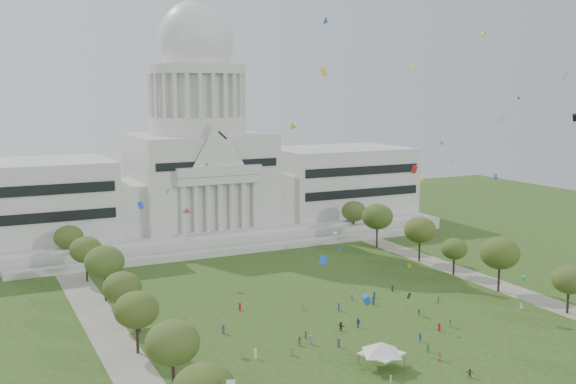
% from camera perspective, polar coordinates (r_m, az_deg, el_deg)
% --- Properties ---
extents(ground, '(400.00, 400.00, 0.00)m').
position_cam_1_polar(ground, '(135.69, 8.59, -12.67)').
color(ground, '#2D4B17').
rests_on(ground, ground).
extents(capitol, '(160.00, 64.50, 91.30)m').
position_cam_1_polar(capitol, '(230.59, -7.51, 1.86)').
color(capitol, beige).
rests_on(capitol, ground).
extents(path_left, '(8.00, 160.00, 0.04)m').
position_cam_1_polar(path_left, '(144.41, -14.96, -11.53)').
color(path_left, gray).
rests_on(path_left, ground).
extents(path_right, '(8.00, 160.00, 0.04)m').
position_cam_1_polar(path_right, '(186.57, 15.57, -6.95)').
color(path_right, gray).
rests_on(path_right, ground).
extents(row_tree_l_1, '(8.86, 8.86, 12.59)m').
position_cam_1_polar(row_tree_l_1, '(112.02, -9.75, -12.47)').
color(row_tree_l_1, black).
rests_on(row_tree_l_1, ground).
extents(row_tree_r_1, '(7.58, 7.58, 10.78)m').
position_cam_1_polar(row_tree_r_1, '(161.92, 22.71, -6.88)').
color(row_tree_r_1, black).
rests_on(row_tree_r_1, ground).
extents(row_tree_l_2, '(8.42, 8.42, 11.97)m').
position_cam_1_polar(row_tree_l_2, '(130.46, -12.71, -9.70)').
color(row_tree_l_2, black).
rests_on(row_tree_l_2, ground).
extents(row_tree_r_2, '(9.55, 9.55, 13.58)m').
position_cam_1_polar(row_tree_r_2, '(172.77, 17.51, -4.97)').
color(row_tree_r_2, black).
rests_on(row_tree_r_2, ground).
extents(row_tree_l_3, '(8.12, 8.12, 11.55)m').
position_cam_1_polar(row_tree_l_3, '(146.26, -13.87, -7.85)').
color(row_tree_l_3, black).
rests_on(row_tree_l_3, ground).
extents(row_tree_r_3, '(7.01, 7.01, 9.98)m').
position_cam_1_polar(row_tree_r_3, '(185.82, 13.91, -4.70)').
color(row_tree_r_3, black).
rests_on(row_tree_r_3, ground).
extents(row_tree_l_4, '(9.29, 9.29, 13.21)m').
position_cam_1_polar(row_tree_l_4, '(163.49, -15.28, -5.74)').
color(row_tree_l_4, black).
rests_on(row_tree_l_4, ground).
extents(row_tree_r_4, '(9.19, 9.19, 13.06)m').
position_cam_1_polar(row_tree_r_4, '(197.42, 11.11, -3.18)').
color(row_tree_r_4, black).
rests_on(row_tree_r_4, ground).
extents(row_tree_l_5, '(8.33, 8.33, 11.85)m').
position_cam_1_polar(row_tree_l_5, '(181.36, -16.74, -4.71)').
color(row_tree_l_5, black).
rests_on(row_tree_l_5, ground).
extents(row_tree_r_5, '(9.82, 9.82, 13.96)m').
position_cam_1_polar(row_tree_r_5, '(212.66, 7.57, -2.07)').
color(row_tree_r_5, black).
rests_on(row_tree_r_5, ground).
extents(row_tree_l_6, '(8.19, 8.19, 11.64)m').
position_cam_1_polar(row_tree_l_6, '(198.68, -18.07, -3.67)').
color(row_tree_l_6, black).
rests_on(row_tree_l_6, ground).
extents(row_tree_r_6, '(8.42, 8.42, 11.97)m').
position_cam_1_polar(row_tree_r_6, '(229.08, 5.60, -1.64)').
color(row_tree_r_6, black).
rests_on(row_tree_r_6, ground).
extents(event_tent, '(11.26, 11.26, 4.92)m').
position_cam_1_polar(event_tent, '(123.71, 7.94, -12.91)').
color(event_tent, '#4C4C4C').
rests_on(event_tent, ground).
extents(person_0, '(0.92, 0.79, 1.60)m').
position_cam_1_polar(person_0, '(162.91, 19.16, -9.10)').
color(person_0, silver).
rests_on(person_0, ground).
extents(person_2, '(0.81, 0.59, 1.52)m').
position_cam_1_polar(person_2, '(162.37, 12.63, -8.90)').
color(person_2, olive).
rests_on(person_2, ground).
extents(person_3, '(0.68, 1.17, 1.74)m').
position_cam_1_polar(person_3, '(137.87, 11.10, -12.00)').
color(person_3, navy).
rests_on(person_3, ground).
extents(person_4, '(1.04, 1.34, 2.03)m').
position_cam_1_polar(person_4, '(143.74, 5.95, -10.95)').
color(person_4, navy).
rests_on(person_4, ground).
extents(person_5, '(1.36, 1.93, 1.94)m').
position_cam_1_polar(person_5, '(141.41, 4.50, -11.28)').
color(person_5, '#26262B').
rests_on(person_5, ground).
extents(person_6, '(0.63, 0.92, 1.80)m').
position_cam_1_polar(person_6, '(129.78, 12.72, -13.37)').
color(person_6, olive).
rests_on(person_6, ground).
extents(person_7, '(0.74, 0.71, 1.64)m').
position_cam_1_polar(person_7, '(118.73, 8.68, -15.44)').
color(person_7, silver).
rests_on(person_7, ground).
extents(person_8, '(1.03, 0.96, 1.80)m').
position_cam_1_polar(person_8, '(133.57, 0.96, -12.51)').
color(person_8, olive).
rests_on(person_8, ground).
extents(person_9, '(1.32, 1.15, 1.82)m').
position_cam_1_polar(person_9, '(147.28, 13.58, -10.71)').
color(person_9, '#33723F').
rests_on(person_9, ground).
extents(person_10, '(0.50, 0.87, 1.45)m').
position_cam_1_polar(person_10, '(153.07, 11.03, -9.95)').
color(person_10, '#33723F').
rests_on(person_10, ground).
extents(person_11, '(1.55, 1.37, 1.61)m').
position_cam_1_polar(person_11, '(124.02, 15.14, -14.57)').
color(person_11, '#4C4C51').
rests_on(person_11, ground).
extents(distant_crowd, '(63.34, 39.63, 1.94)m').
position_cam_1_polar(distant_crowd, '(139.56, 0.39, -11.57)').
color(distant_crowd, '#4C4C51').
rests_on(distant_crowd, ground).
extents(kite_swarm, '(90.39, 105.15, 59.81)m').
position_cam_1_polar(kite_swarm, '(136.48, 6.82, -0.57)').
color(kite_swarm, '#E54C8C').
rests_on(kite_swarm, ground).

